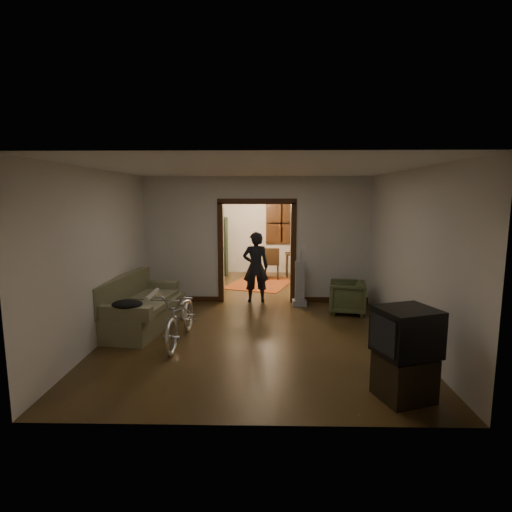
{
  "coord_description": "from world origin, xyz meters",
  "views": [
    {
      "loc": [
        0.16,
        -8.11,
        2.37
      ],
      "look_at": [
        0.0,
        -0.3,
        1.2
      ],
      "focal_mm": 28.0,
      "sensor_mm": 36.0,
      "label": 1
    }
  ],
  "objects_px": {
    "person": "(256,267)",
    "locker": "(212,247)",
    "sofa": "(142,302)",
    "bicycle": "(181,316)",
    "desk": "(301,265)",
    "armchair": "(347,297)"
  },
  "relations": [
    {
      "from": "bicycle",
      "to": "person",
      "type": "distance_m",
      "value": 2.84
    },
    {
      "from": "sofa",
      "to": "desk",
      "type": "relative_size",
      "value": 2.16
    },
    {
      "from": "bicycle",
      "to": "desk",
      "type": "relative_size",
      "value": 1.77
    },
    {
      "from": "person",
      "to": "bicycle",
      "type": "bearing_deg",
      "value": 61.02
    },
    {
      "from": "armchair",
      "to": "person",
      "type": "bearing_deg",
      "value": -103.1
    },
    {
      "from": "armchair",
      "to": "bicycle",
      "type": "bearing_deg",
      "value": -49.79
    },
    {
      "from": "person",
      "to": "armchair",
      "type": "bearing_deg",
      "value": 151.64
    },
    {
      "from": "locker",
      "to": "desk",
      "type": "bearing_deg",
      "value": -14.04
    },
    {
      "from": "bicycle",
      "to": "locker",
      "type": "bearing_deg",
      "value": 94.13
    },
    {
      "from": "locker",
      "to": "desk",
      "type": "relative_size",
      "value": 1.86
    },
    {
      "from": "sofa",
      "to": "bicycle",
      "type": "height_order",
      "value": "sofa"
    },
    {
      "from": "armchair",
      "to": "locker",
      "type": "relative_size",
      "value": 0.41
    },
    {
      "from": "armchair",
      "to": "desk",
      "type": "relative_size",
      "value": 0.76
    },
    {
      "from": "locker",
      "to": "desk",
      "type": "height_order",
      "value": "locker"
    },
    {
      "from": "person",
      "to": "locker",
      "type": "xyz_separation_m",
      "value": [
        -1.36,
        2.97,
        0.08
      ]
    },
    {
      "from": "sofa",
      "to": "armchair",
      "type": "bearing_deg",
      "value": 22.03
    },
    {
      "from": "bicycle",
      "to": "desk",
      "type": "height_order",
      "value": "bicycle"
    },
    {
      "from": "sofa",
      "to": "bicycle",
      "type": "relative_size",
      "value": 1.22
    },
    {
      "from": "sofa",
      "to": "desk",
      "type": "bearing_deg",
      "value": 62.55
    },
    {
      "from": "person",
      "to": "locker",
      "type": "distance_m",
      "value": 3.27
    },
    {
      "from": "sofa",
      "to": "locker",
      "type": "distance_m",
      "value": 4.86
    },
    {
      "from": "sofa",
      "to": "person",
      "type": "height_order",
      "value": "person"
    }
  ]
}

